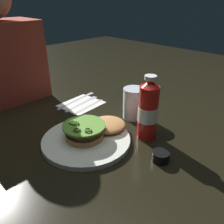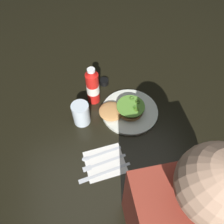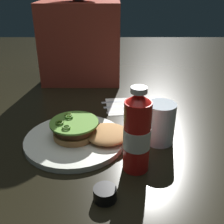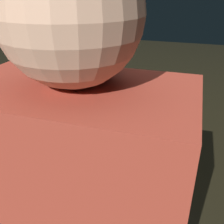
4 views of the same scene
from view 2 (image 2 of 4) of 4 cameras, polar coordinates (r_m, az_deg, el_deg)
ground_plane at (r=1.09m, az=4.30°, el=1.25°), size 3.00×3.00×0.00m
dinner_plate at (r=1.06m, az=4.59°, el=0.21°), size 0.28×0.28×0.02m
burger_sandwich at (r=1.03m, az=3.20°, el=0.70°), size 0.22×0.14×0.05m
ketchup_bottle at (r=1.05m, az=-5.16°, el=6.68°), size 0.06×0.06×0.21m
water_glass at (r=1.00m, az=-8.27°, el=-0.43°), size 0.08×0.08×0.12m
condiment_cup at (r=1.18m, az=-2.13°, el=8.09°), size 0.05×0.05×0.03m
napkin at (r=0.93m, az=-1.89°, el=-13.23°), size 0.18×0.16×0.00m
spoon_utensil at (r=0.94m, az=-4.27°, el=-11.38°), size 0.18×0.04×0.00m
fork_utensil at (r=0.93m, az=-3.04°, el=-13.52°), size 0.19×0.05×0.00m
butter_knife at (r=0.91m, az=-2.83°, el=-16.09°), size 0.22×0.05×0.00m
diner_person at (r=0.68m, az=20.12°, el=-23.12°), size 0.33×0.20×0.51m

